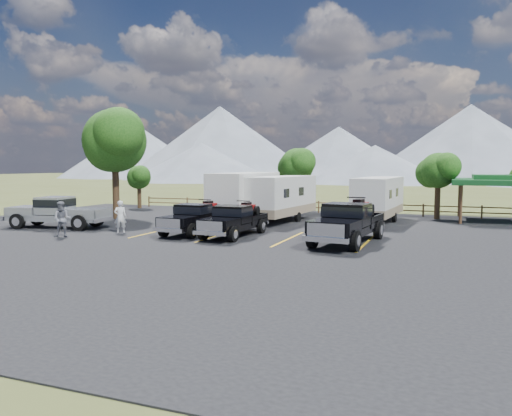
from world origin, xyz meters
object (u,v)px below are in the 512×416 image
(rig_left, at_px, (195,217))
(tree_big_nw, at_px, (114,141))
(pavilion, at_px, (501,181))
(trailer_left, at_px, (245,196))
(rig_center, at_px, (235,220))
(person_a, at_px, (120,217))
(pickup_silver, at_px, (58,212))
(trailer_center, at_px, (282,198))
(rig_right, at_px, (348,222))
(person_b, at_px, (62,219))
(trailer_right, at_px, (378,199))

(rig_left, bearing_deg, tree_big_nw, 153.77)
(tree_big_nw, bearing_deg, pavilion, 17.34)
(trailer_left, bearing_deg, tree_big_nw, -165.27)
(rig_left, distance_m, rig_center, 2.56)
(tree_big_nw, distance_m, person_a, 9.24)
(tree_big_nw, bearing_deg, person_a, -51.47)
(trailer_left, bearing_deg, pickup_silver, -138.26)
(rig_left, relative_size, trailer_center, 0.63)
(trailer_center, bearing_deg, tree_big_nw, -161.53)
(rig_right, distance_m, person_a, 12.76)
(rig_left, xyz_separation_m, person_a, (-3.99, -1.48, 0.03))
(person_a, bearing_deg, pickup_silver, -43.62)
(rig_left, distance_m, person_b, 7.10)
(tree_big_nw, relative_size, rig_right, 1.15)
(trailer_center, height_order, pickup_silver, trailer_center)
(rig_right, xyz_separation_m, pickup_silver, (-17.73, -0.53, -0.07))
(pavilion, bearing_deg, person_a, -145.33)
(rig_left, bearing_deg, person_a, -157.88)
(person_b, bearing_deg, trailer_center, 25.12)
(rig_center, height_order, trailer_center, trailer_center)
(pavilion, relative_size, trailer_left, 0.65)
(rig_right, relative_size, trailer_right, 0.79)
(tree_big_nw, xyz_separation_m, trailer_center, (11.69, 2.55, -3.95))
(trailer_right, distance_m, pickup_silver, 20.65)
(pavilion, xyz_separation_m, trailer_center, (-13.86, -5.42, -1.14))
(pavilion, distance_m, rig_right, 15.39)
(rig_right, bearing_deg, trailer_right, 95.33)
(trailer_center, relative_size, pickup_silver, 1.34)
(rig_center, distance_m, pickup_silver, 11.57)
(tree_big_nw, bearing_deg, pickup_silver, -90.36)
(tree_big_nw, bearing_deg, rig_center, -23.66)
(pavilion, bearing_deg, rig_center, -137.15)
(pavilion, xyz_separation_m, rig_center, (-14.03, -13.02, -1.85))
(trailer_left, bearing_deg, person_b, -118.38)
(trailer_center, height_order, person_b, trailer_center)
(pavilion, distance_m, trailer_left, 17.44)
(tree_big_nw, xyz_separation_m, pickup_silver, (-0.04, -5.69, -4.56))
(pavilion, distance_m, trailer_center, 14.92)
(person_a, bearing_deg, pavilion, 177.46)
(rig_center, distance_m, trailer_right, 11.57)
(rig_center, xyz_separation_m, person_b, (-8.48, -3.63, 0.06))
(pavilion, relative_size, pickup_silver, 0.93)
(rig_right, xyz_separation_m, trailer_right, (0.17, 9.76, 0.51))
(trailer_right, xyz_separation_m, pickup_silver, (-17.90, -10.29, -0.58))
(rig_right, bearing_deg, tree_big_nw, 170.04)
(trailer_left, height_order, trailer_right, trailer_left)
(trailer_left, distance_m, person_b, 12.56)
(pavilion, relative_size, rig_center, 1.09)
(rig_left, bearing_deg, trailer_right, 48.32)
(rig_left, relative_size, pickup_silver, 0.85)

